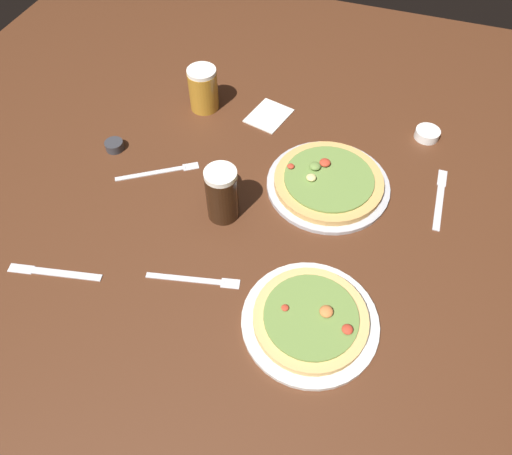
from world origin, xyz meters
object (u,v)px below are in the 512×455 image
pizza_plate_near (310,320)px  fork_spare (195,280)px  fork_left (160,171)px  pizza_plate_far (328,182)px  knife_spare (440,198)px  knife_right (54,272)px  beer_mug_dark (222,193)px  ramekin_butter (114,146)px  beer_mug_amber (203,88)px  napkin_folded (269,115)px  ramekin_sauce (427,134)px

pizza_plate_near → fork_spare: (-0.28, 0.02, -0.01)m
pizza_plate_near → fork_left: 0.60m
pizza_plate_far → knife_spare: (0.29, 0.05, -0.01)m
knife_right → fork_spare: same height
knife_right → beer_mug_dark: bearing=44.2°
pizza_plate_far → ramekin_butter: size_ratio=6.31×
pizza_plate_far → ramekin_butter: (-0.62, -0.06, -0.00)m
fork_left → ramekin_butter: bearing=165.1°
pizza_plate_near → knife_right: 0.61m
knife_spare → beer_mug_amber: bearing=168.2°
beer_mug_dark → ramekin_butter: beer_mug_dark is taller
beer_mug_dark → ramekin_butter: (-0.38, 0.12, -0.06)m
fork_left → napkin_folded: bearing=56.6°
pizza_plate_far → knife_right: pizza_plate_far is taller
beer_mug_dark → pizza_plate_near: bearing=-38.3°
pizza_plate_near → knife_right: (-0.61, -0.07, -0.01)m
fork_spare → knife_spare: 0.68m
beer_mug_dark → fork_spare: beer_mug_dark is taller
pizza_plate_near → fork_left: size_ratio=1.47×
ramekin_butter → knife_right: (0.07, -0.42, -0.01)m
knife_right → napkin_folded: bearing=66.5°
ramekin_butter → fork_spare: 0.52m
ramekin_sauce → pizza_plate_near: bearing=-103.8°
beer_mug_dark → fork_left: size_ratio=0.75×
beer_mug_amber → napkin_folded: 0.22m
napkin_folded → fork_left: bearing=-123.4°
pizza_plate_near → knife_right: size_ratio=1.33×
pizza_plate_far → ramekin_sauce: 0.37m
ramekin_butter → fork_left: size_ratio=0.26×
beer_mug_amber → knife_spare: 0.76m
pizza_plate_near → pizza_plate_far: 0.41m
ramekin_butter → knife_right: ramekin_butter is taller
ramekin_butter → fork_spare: size_ratio=0.24×
fork_left → pizza_plate_far: bearing=12.3°
beer_mug_dark → napkin_folded: size_ratio=1.16×
pizza_plate_near → beer_mug_amber: beer_mug_amber is taller
beer_mug_amber → fork_left: bearing=-91.6°
pizza_plate_near → ramekin_sauce: bearing=76.2°
ramekin_sauce → fork_spare: bearing=-123.8°
beer_mug_dark → ramekin_sauce: 0.66m
pizza_plate_far → beer_mug_dark: size_ratio=2.16×
pizza_plate_near → fork_left: (-0.52, 0.31, -0.01)m
beer_mug_amber → ramekin_sauce: 0.69m
ramekin_sauce → fork_spare: 0.82m
napkin_folded → pizza_plate_far: bearing=-43.2°
beer_mug_dark → beer_mug_amber: size_ratio=1.14×
ramekin_sauce → knife_right: ramekin_sauce is taller
pizza_plate_far → fork_spare: 0.45m
ramekin_sauce → fork_left: bearing=-150.7°
pizza_plate_far → beer_mug_amber: beer_mug_amber is taller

